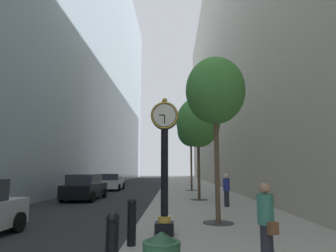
{
  "coord_description": "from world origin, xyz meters",
  "views": [
    {
      "loc": [
        1.3,
        -2.2,
        2.05
      ],
      "look_at": [
        0.94,
        15.73,
        4.67
      ],
      "focal_mm": 31.21,
      "sensor_mm": 36.0,
      "label": 1
    }
  ],
  "objects_px": {
    "street_tree_mid_near": "(198,122)",
    "car_black_mid": "(85,187)",
    "bollard_nearest": "(112,245)",
    "pedestrian_walking": "(266,220)",
    "bollard_second": "(132,221)",
    "car_white_near": "(112,182)",
    "street_tree_near": "(215,92)",
    "street_clock": "(164,158)",
    "pedestrian_by_clock": "(226,189)",
    "street_tree_mid_far": "(191,131)"
  },
  "relations": [
    {
      "from": "bollard_second",
      "to": "street_tree_mid_far",
      "type": "xyz_separation_m",
      "value": [
        2.64,
        18.69,
        4.67
      ]
    },
    {
      "from": "car_white_near",
      "to": "street_tree_mid_far",
      "type": "bearing_deg",
      "value": -16.95
    },
    {
      "from": "street_tree_near",
      "to": "pedestrian_walking",
      "type": "distance_m",
      "value": 5.91
    },
    {
      "from": "pedestrian_by_clock",
      "to": "car_white_near",
      "type": "bearing_deg",
      "value": 122.99
    },
    {
      "from": "bollard_second",
      "to": "car_black_mid",
      "type": "distance_m",
      "value": 13.01
    },
    {
      "from": "street_tree_mid_far",
      "to": "bollard_nearest",
      "type": "bearing_deg",
      "value": -97.15
    },
    {
      "from": "street_tree_mid_far",
      "to": "car_white_near",
      "type": "xyz_separation_m",
      "value": [
        -7.55,
        2.3,
        -4.65
      ]
    },
    {
      "from": "street_tree_mid_near",
      "to": "pedestrian_by_clock",
      "type": "relative_size",
      "value": 3.91
    },
    {
      "from": "street_clock",
      "to": "car_black_mid",
      "type": "height_order",
      "value": "street_clock"
    },
    {
      "from": "car_white_near",
      "to": "bollard_second",
      "type": "bearing_deg",
      "value": -76.84
    },
    {
      "from": "bollard_second",
      "to": "car_white_near",
      "type": "bearing_deg",
      "value": 103.16
    },
    {
      "from": "street_tree_mid_near",
      "to": "car_black_mid",
      "type": "relative_size",
      "value": 1.42
    },
    {
      "from": "bollard_nearest",
      "to": "pedestrian_walking",
      "type": "bearing_deg",
      "value": 19.43
    },
    {
      "from": "street_tree_near",
      "to": "street_tree_mid_far",
      "type": "bearing_deg",
      "value": 90.0
    },
    {
      "from": "street_tree_mid_far",
      "to": "car_black_mid",
      "type": "bearing_deg",
      "value": -138.55
    },
    {
      "from": "street_clock",
      "to": "car_black_mid",
      "type": "distance_m",
      "value": 12.33
    },
    {
      "from": "street_tree_near",
      "to": "car_black_mid",
      "type": "distance_m",
      "value": 12.41
    },
    {
      "from": "street_clock",
      "to": "pedestrian_walking",
      "type": "xyz_separation_m",
      "value": [
        2.2,
        -2.53,
        -1.39
      ]
    },
    {
      "from": "bollard_nearest",
      "to": "street_tree_mid_near",
      "type": "xyz_separation_m",
      "value": [
        2.64,
        13.25,
        4.24
      ]
    },
    {
      "from": "street_tree_mid_near",
      "to": "pedestrian_by_clock",
      "type": "distance_m",
      "value": 5.25
    },
    {
      "from": "bollard_second",
      "to": "car_white_near",
      "type": "distance_m",
      "value": 21.56
    },
    {
      "from": "street_tree_mid_near",
      "to": "pedestrian_walking",
      "type": "xyz_separation_m",
      "value": [
        0.35,
        -12.2,
        -4.0
      ]
    },
    {
      "from": "bollard_second",
      "to": "car_white_near",
      "type": "xyz_separation_m",
      "value": [
        -4.91,
        20.99,
        0.02
      ]
    },
    {
      "from": "pedestrian_walking",
      "to": "car_white_near",
      "type": "relative_size",
      "value": 0.36
    },
    {
      "from": "bollard_nearest",
      "to": "bollard_second",
      "type": "height_order",
      "value": "same"
    },
    {
      "from": "bollard_second",
      "to": "pedestrian_walking",
      "type": "distance_m",
      "value": 3.27
    },
    {
      "from": "bollard_nearest",
      "to": "pedestrian_walking",
      "type": "height_order",
      "value": "pedestrian_walking"
    },
    {
      "from": "bollard_nearest",
      "to": "pedestrian_by_clock",
      "type": "bearing_deg",
      "value": 69.39
    },
    {
      "from": "pedestrian_by_clock",
      "to": "car_black_mid",
      "type": "xyz_separation_m",
      "value": [
        -8.62,
        4.43,
        -0.2
      ]
    },
    {
      "from": "bollard_second",
      "to": "car_white_near",
      "type": "height_order",
      "value": "car_white_near"
    },
    {
      "from": "pedestrian_walking",
      "to": "car_black_mid",
      "type": "xyz_separation_m",
      "value": [
        -7.85,
        13.38,
        -0.17
      ]
    },
    {
      "from": "street_clock",
      "to": "car_white_near",
      "type": "height_order",
      "value": "street_clock"
    },
    {
      "from": "street_tree_mid_near",
      "to": "street_tree_mid_far",
      "type": "relative_size",
      "value": 0.96
    },
    {
      "from": "street_tree_near",
      "to": "bollard_nearest",
      "type": "bearing_deg",
      "value": -115.86
    },
    {
      "from": "street_tree_near",
      "to": "street_tree_mid_near",
      "type": "height_order",
      "value": "street_tree_mid_near"
    },
    {
      "from": "pedestrian_walking",
      "to": "pedestrian_by_clock",
      "type": "relative_size",
      "value": 0.97
    },
    {
      "from": "street_tree_mid_near",
      "to": "pedestrian_walking",
      "type": "bearing_deg",
      "value": -88.35
    },
    {
      "from": "street_tree_mid_near",
      "to": "bollard_nearest",
      "type": "bearing_deg",
      "value": -101.27
    },
    {
      "from": "street_tree_mid_near",
      "to": "car_white_near",
      "type": "xyz_separation_m",
      "value": [
        -7.55,
        10.11,
        -4.22
      ]
    },
    {
      "from": "street_clock",
      "to": "pedestrian_walking",
      "type": "height_order",
      "value": "street_clock"
    },
    {
      "from": "street_clock",
      "to": "street_tree_mid_near",
      "type": "height_order",
      "value": "street_tree_mid_near"
    },
    {
      "from": "bollard_nearest",
      "to": "car_white_near",
      "type": "bearing_deg",
      "value": 101.87
    },
    {
      "from": "street_tree_mid_near",
      "to": "street_tree_mid_far",
      "type": "height_order",
      "value": "street_tree_mid_far"
    },
    {
      "from": "bollard_nearest",
      "to": "street_tree_mid_far",
      "type": "relative_size",
      "value": 0.17
    },
    {
      "from": "car_white_near",
      "to": "street_clock",
      "type": "bearing_deg",
      "value": -73.93
    },
    {
      "from": "street_tree_mid_far",
      "to": "car_white_near",
      "type": "distance_m",
      "value": 9.16
    },
    {
      "from": "street_tree_mid_far",
      "to": "car_black_mid",
      "type": "xyz_separation_m",
      "value": [
        -7.5,
        -6.62,
        -4.6
      ]
    },
    {
      "from": "bollard_second",
      "to": "street_tree_near",
      "type": "height_order",
      "value": "street_tree_near"
    },
    {
      "from": "bollard_second",
      "to": "car_black_mid",
      "type": "height_order",
      "value": "car_black_mid"
    },
    {
      "from": "pedestrian_by_clock",
      "to": "pedestrian_walking",
      "type": "bearing_deg",
      "value": -94.92
    }
  ]
}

